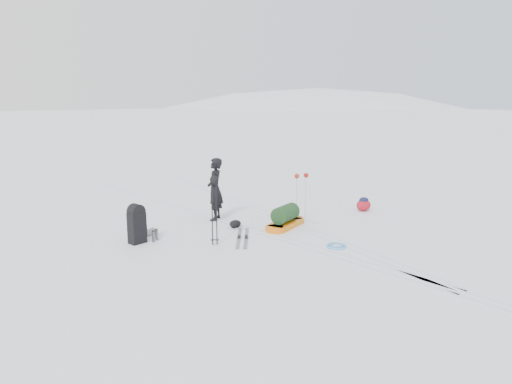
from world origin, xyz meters
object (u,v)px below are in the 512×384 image
at_px(pulk_sled, 285,219).
at_px(expedition_rucksack, 138,224).
at_px(ski_poles_black, 214,188).
at_px(skier, 215,189).

relative_size(pulk_sled, expedition_rucksack, 1.71).
bearing_deg(ski_poles_black, expedition_rucksack, 113.29).
bearing_deg(ski_poles_black, pulk_sled, -18.83).
distance_m(pulk_sled, ski_poles_black, 2.44).
height_order(pulk_sled, expedition_rucksack, expedition_rucksack).
bearing_deg(pulk_sled, ski_poles_black, 163.05).
distance_m(skier, expedition_rucksack, 2.61).
bearing_deg(expedition_rucksack, ski_poles_black, -54.83).
distance_m(skier, ski_poles_black, 2.28).
bearing_deg(pulk_sled, expedition_rucksack, 142.03).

